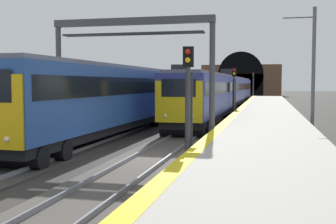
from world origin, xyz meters
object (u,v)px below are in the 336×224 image
train_main_approaching (228,91)px  overhead_signal_gantry (132,49)px  train_adjacent_platform (180,90)px  railway_signal_near (188,96)px  railway_signal_mid (234,89)px  railway_signal_far (253,83)px  catenary_mast_near (313,70)px

train_main_approaching → overhead_signal_gantry: overhead_signal_gantry is taller
train_main_approaching → train_adjacent_platform: train_adjacent_platform is taller
train_main_approaching → train_adjacent_platform: size_ratio=0.88×
train_main_approaching → train_adjacent_platform: 8.28m
train_adjacent_platform → overhead_signal_gantry: overhead_signal_gantry is taller
train_main_approaching → railway_signal_near: size_ratio=12.47×
railway_signal_mid → railway_signal_far: (49.22, -0.00, 0.57)m
train_adjacent_platform → overhead_signal_gantry: bearing=6.4°
train_main_approaching → railway_signal_mid: (-13.35, -1.72, 0.42)m
train_main_approaching → catenary_mast_near: bearing=17.9°
train_main_approaching → catenary_mast_near: 24.70m
railway_signal_near → railway_signal_mid: (21.77, -0.00, -0.01)m
overhead_signal_gantry → catenary_mast_near: size_ratio=1.10×
train_adjacent_platform → catenary_mast_near: size_ratio=8.22×
train_adjacent_platform → railway_signal_far: (42.95, -6.01, 0.86)m
train_main_approaching → railway_signal_near: (-35.12, -1.72, 0.43)m
overhead_signal_gantry → train_adjacent_platform: bearing=5.4°
railway_signal_near → catenary_mast_near: size_ratio=0.58×
railway_signal_far → catenary_mast_near: bearing=5.3°
railway_signal_near → overhead_signal_gantry: 6.93m
train_main_approaching → train_adjacent_platform: (-7.08, 4.29, 0.14)m
train_adjacent_platform → catenary_mast_near: catenary_mast_near is taller
train_adjacent_platform → railway_signal_mid: 8.69m
train_adjacent_platform → catenary_mast_near: 20.15m
train_adjacent_platform → railway_signal_near: bearing=13.1°
railway_signal_near → overhead_signal_gantry: bearing=-143.9°
train_adjacent_platform → railway_signal_near: (-28.04, -6.01, 0.29)m
train_main_approaching → catenary_mast_near: catenary_mast_near is taller
railway_signal_far → catenary_mast_near: (-59.44, -5.46, 0.71)m
train_main_approaching → railway_signal_far: 35.92m
railway_signal_far → railway_signal_mid: bearing=0.0°
train_adjacent_platform → railway_signal_near: train_adjacent_platform is taller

